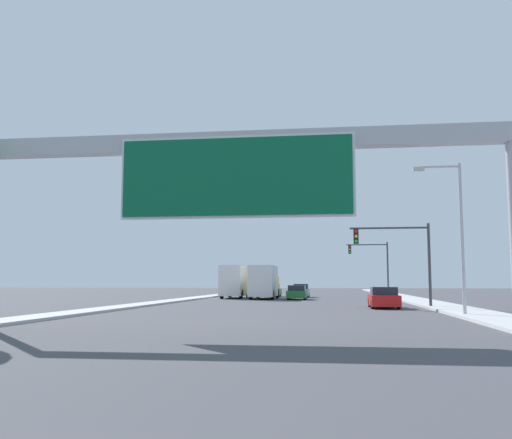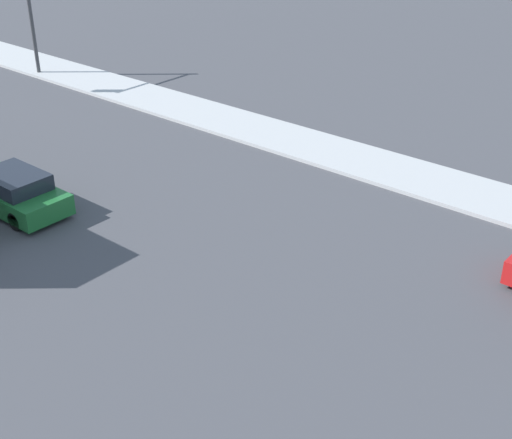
# 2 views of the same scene
# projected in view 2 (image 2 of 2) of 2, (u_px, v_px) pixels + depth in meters

# --- Properties ---
(sidewalk_right) EXTENTS (3.00, 120.00, 0.15)m
(sidewalk_right) POSITION_uv_depth(u_px,v_px,m) (151.00, 98.00, 35.55)
(sidewalk_right) COLOR #B7B7B7
(sidewalk_right) RESTS_ON ground
(car_far_right) EXTENTS (1.89, 4.48, 1.43)m
(car_far_right) POSITION_uv_depth(u_px,v_px,m) (13.00, 192.00, 24.69)
(car_far_right) COLOR #1E662D
(car_far_right) RESTS_ON ground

